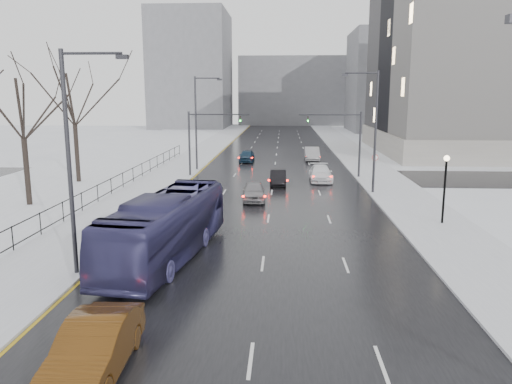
% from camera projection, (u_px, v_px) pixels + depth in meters
% --- Properties ---
extents(road, '(16.00, 150.00, 0.04)m').
position_uv_depth(road, '(276.00, 161.00, 61.47)').
color(road, black).
rests_on(road, ground).
extents(cross_road, '(130.00, 10.00, 0.04)m').
position_uv_depth(cross_road, '(274.00, 177.00, 49.71)').
color(cross_road, black).
rests_on(cross_road, ground).
extents(sidewalk_left, '(5.00, 150.00, 0.16)m').
position_uv_depth(sidewalk_left, '(191.00, 160.00, 62.02)').
color(sidewalk_left, silver).
rests_on(sidewalk_left, ground).
extents(sidewalk_right, '(5.00, 150.00, 0.16)m').
position_uv_depth(sidewalk_right, '(361.00, 161.00, 60.89)').
color(sidewalk_right, silver).
rests_on(sidewalk_right, ground).
extents(park_strip, '(14.00, 150.00, 0.12)m').
position_uv_depth(park_strip, '(116.00, 160.00, 62.54)').
color(park_strip, white).
rests_on(park_strip, ground).
extents(tree_park_d, '(8.75, 8.75, 12.50)m').
position_uv_depth(tree_park_d, '(30.00, 206.00, 36.96)').
color(tree_park_d, black).
rests_on(tree_park_d, ground).
extents(tree_park_e, '(9.45, 9.45, 13.50)m').
position_uv_depth(tree_park_e, '(79.00, 183.00, 46.78)').
color(tree_park_e, black).
rests_on(tree_park_e, ground).
extents(iron_fence, '(0.06, 70.00, 1.30)m').
position_uv_depth(iron_fence, '(70.00, 207.00, 32.60)').
color(iron_fence, black).
rests_on(iron_fence, sidewalk_left).
extents(streetlight_r_mid, '(2.95, 0.25, 10.00)m').
position_uv_depth(streetlight_r_mid, '(373.00, 126.00, 40.36)').
color(streetlight_r_mid, '#2D2D33').
rests_on(streetlight_r_mid, ground).
extents(streetlight_l_near, '(2.95, 0.25, 10.00)m').
position_uv_depth(streetlight_l_near, '(73.00, 153.00, 21.64)').
color(streetlight_l_near, '#2D2D33').
rests_on(streetlight_l_near, ground).
extents(streetlight_l_far, '(2.95, 0.25, 10.00)m').
position_uv_depth(streetlight_l_far, '(198.00, 118.00, 52.99)').
color(streetlight_l_far, '#2D2D33').
rests_on(streetlight_l_far, ground).
extents(lamppost_r_mid, '(0.36, 0.36, 4.28)m').
position_uv_depth(lamppost_r_mid, '(445.00, 179.00, 30.92)').
color(lamppost_r_mid, black).
rests_on(lamppost_r_mid, sidewalk_right).
extents(mast_signal_right, '(6.10, 0.33, 6.50)m').
position_uv_depth(mast_signal_right, '(349.00, 136.00, 48.53)').
color(mast_signal_right, '#2D2D33').
rests_on(mast_signal_right, ground).
extents(mast_signal_left, '(6.10, 0.33, 6.50)m').
position_uv_depth(mast_signal_left, '(200.00, 136.00, 49.32)').
color(mast_signal_left, '#2D2D33').
rests_on(mast_signal_left, ground).
extents(no_uturn_sign, '(0.60, 0.06, 2.70)m').
position_uv_depth(no_uturn_sign, '(375.00, 160.00, 44.86)').
color(no_uturn_sign, '#2D2D33').
rests_on(no_uturn_sign, sidewalk_right).
extents(bldg_far_right, '(24.00, 20.00, 22.00)m').
position_uv_depth(bldg_far_right, '(405.00, 81.00, 111.75)').
color(bldg_far_right, slate).
rests_on(bldg_far_right, ground).
extents(bldg_far_left, '(18.00, 22.00, 28.00)m').
position_uv_depth(bldg_far_left, '(192.00, 70.00, 123.66)').
color(bldg_far_left, slate).
rests_on(bldg_far_left, ground).
extents(bldg_far_center, '(30.00, 18.00, 18.00)m').
position_uv_depth(bldg_far_center, '(295.00, 91.00, 137.92)').
color(bldg_far_center, slate).
rests_on(bldg_far_center, ground).
extents(sedan_left_near, '(1.88, 5.06, 1.65)m').
position_uv_depth(sedan_left_near, '(94.00, 348.00, 14.51)').
color(sedan_left_near, '#522E0E').
rests_on(sedan_left_near, road).
extents(bus, '(4.31, 12.01, 3.27)m').
position_uv_depth(bus, '(167.00, 227.00, 24.69)').
color(bus, navy).
rests_on(bus, road).
extents(sedan_center_near, '(2.03, 4.39, 1.46)m').
position_uv_depth(sedan_center_near, '(254.00, 191.00, 38.50)').
color(sedan_center_near, gray).
rests_on(sedan_center_near, road).
extents(sedan_right_near, '(1.46, 4.11, 1.35)m').
position_uv_depth(sedan_right_near, '(278.00, 178.00, 45.14)').
color(sedan_right_near, black).
rests_on(sedan_right_near, road).
extents(sedan_right_far, '(2.08, 5.09, 1.48)m').
position_uv_depth(sedan_right_far, '(321.00, 173.00, 47.29)').
color(sedan_right_far, white).
rests_on(sedan_right_far, road).
extents(sedan_center_far, '(1.74, 4.30, 1.46)m').
position_uv_depth(sedan_center_far, '(247.00, 156.00, 60.73)').
color(sedan_center_far, '#173047').
rests_on(sedan_center_far, road).
extents(sedan_right_distant, '(1.78, 5.04, 1.66)m').
position_uv_depth(sedan_right_distant, '(312.00, 154.00, 61.99)').
color(sedan_right_distant, '#959397').
rests_on(sedan_right_distant, road).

